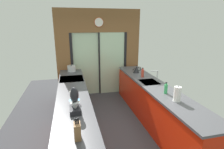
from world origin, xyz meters
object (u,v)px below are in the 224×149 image
at_px(mixing_bowl_far, 74,93).
at_px(soap_bottle_far, 143,73).
at_px(knife_block, 77,131).
at_px(kettle, 136,69).
at_px(stand_mixer, 75,103).
at_px(paper_towel_roll, 177,94).
at_px(stock_pot, 72,68).
at_px(mixing_bowl_near, 75,102).
at_px(oven_range, 73,96).
at_px(soap_bottle_near, 166,89).

bearing_deg(mixing_bowl_far, soap_bottle_far, 23.90).
height_order(knife_block, kettle, knife_block).
relative_size(stand_mixer, paper_towel_roll, 1.39).
height_order(knife_block, stock_pot, knife_block).
distance_m(mixing_bowl_near, paper_towel_roll, 1.81).
height_order(oven_range, stock_pot, stock_pot).
height_order(oven_range, soap_bottle_near, soap_bottle_near).
height_order(mixing_bowl_far, soap_bottle_far, soap_bottle_far).
xyz_separation_m(oven_range, kettle, (1.80, 0.16, 0.56)).
distance_m(knife_block, soap_bottle_near, 2.07).
height_order(knife_block, stand_mixer, stand_mixer).
bearing_deg(stand_mixer, soap_bottle_far, 41.08).
relative_size(oven_range, paper_towel_roll, 3.05).
bearing_deg(oven_range, mixing_bowl_far, -89.02).
relative_size(mixing_bowl_near, kettle, 0.72).
bearing_deg(stand_mixer, paper_towel_roll, 0.01).
height_order(mixing_bowl_near, knife_block, knife_block).
xyz_separation_m(mixing_bowl_near, knife_block, (0.00, -0.97, 0.06)).
height_order(stock_pot, kettle, kettle).
distance_m(mixing_bowl_far, paper_towel_roll, 1.94).
bearing_deg(mixing_bowl_far, stock_pot, 90.00).
xyz_separation_m(stand_mixer, stock_pot, (-0.00, 2.57, -0.07)).
xyz_separation_m(mixing_bowl_near, stand_mixer, (0.00, -0.30, 0.12)).
relative_size(oven_range, knife_block, 3.32).
xyz_separation_m(oven_range, knife_block, (0.02, -2.52, 0.57)).
xyz_separation_m(knife_block, soap_bottle_near, (1.78, 1.06, -0.01)).
distance_m(stand_mixer, kettle, 2.68).
xyz_separation_m(mixing_bowl_near, mixing_bowl_far, (0.00, 0.47, -0.01)).
distance_m(stand_mixer, paper_towel_roll, 1.78).
relative_size(knife_block, soap_bottle_far, 1.12).
bearing_deg(oven_range, soap_bottle_far, -9.14).
distance_m(knife_block, kettle, 3.21).
height_order(mixing_bowl_far, stand_mixer, stand_mixer).
height_order(mixing_bowl_near, mixing_bowl_far, mixing_bowl_near).
relative_size(mixing_bowl_far, stand_mixer, 0.38).
bearing_deg(soap_bottle_far, stand_mixer, -138.92).
bearing_deg(kettle, mixing_bowl_near, -136.34).
height_order(knife_block, soap_bottle_far, knife_block).
xyz_separation_m(mixing_bowl_near, soap_bottle_near, (1.78, 0.09, 0.05)).
height_order(oven_range, paper_towel_roll, paper_towel_roll).
bearing_deg(mixing_bowl_far, paper_towel_roll, -23.20).
relative_size(knife_block, kettle, 1.05).
distance_m(mixing_bowl_near, soap_bottle_far, 2.18).
bearing_deg(stand_mixer, knife_block, -90.00).
distance_m(mixing_bowl_far, soap_bottle_near, 1.82).
xyz_separation_m(stand_mixer, soap_bottle_far, (1.78, 1.55, -0.06)).
bearing_deg(mixing_bowl_near, mixing_bowl_far, 90.00).
xyz_separation_m(oven_range, soap_bottle_far, (1.80, -0.29, 0.57)).
height_order(stock_pot, paper_towel_roll, paper_towel_roll).
height_order(stock_pot, soap_bottle_far, soap_bottle_far).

